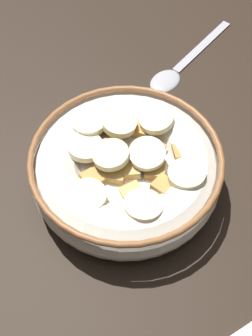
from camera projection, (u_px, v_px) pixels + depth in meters
The scene contains 3 objects.
ground_plane at pixel (126, 190), 47.69cm from camera, with size 92.06×92.06×2.00cm, color black.
cereal_bowl at pixel (126, 169), 44.57cm from camera, with size 18.29×18.29×5.84cm.
spoon at pixel (176, 69), 55.90cm from camera, with size 15.60×7.64×0.80cm.
Camera 1 is at (-12.65, -21.93, 39.47)cm, focal length 49.76 mm.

